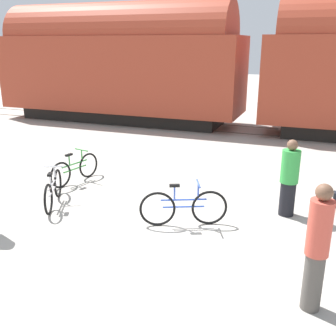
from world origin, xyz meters
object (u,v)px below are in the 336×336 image
Objects in this scene: freight_train at (254,63)px; person_in_red at (317,248)px; bicycle_silver at (53,190)px; bicycle_blue at (184,207)px; person_in_green at (289,179)px; bicycle_green at (75,169)px.

freight_train reaches higher than person_in_red.
person_in_red reaches higher than bicycle_silver.
bicycle_blue is (3.04, 0.06, 0.02)m from bicycle_silver.
bicycle_blue is 0.99× the size of person_in_green.
person_in_red is (2.45, -1.82, 0.55)m from bicycle_blue.
person_in_green is 0.90× the size of person_in_red.
person_in_green is at bearing -1.58° from bicycle_green.
person_in_green reaches higher than bicycle_green.
bicycle_blue is 3.71m from bicycle_green.
person_in_green is at bearing 28.42° from person_in_red.
freight_train is 8.61m from person_in_green.
freight_train is at bearing -104.08° from person_in_green.
bicycle_silver is 0.84× the size of person_in_red.
bicycle_silver is 0.95× the size of bicycle_green.
bicycle_silver is at bearing -106.34° from freight_train.
bicycle_silver is 5.79m from person_in_red.
freight_train is at bearing 68.37° from bicycle_green.
person_in_red is (5.89, -3.21, 0.57)m from bicycle_green.
freight_train is 8.90m from bicycle_green.
bicycle_blue is 1.00× the size of bicycle_green.
person_in_green is at bearing 33.64° from bicycle_blue.
bicycle_blue is at bearing 4.79° from person_in_green.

